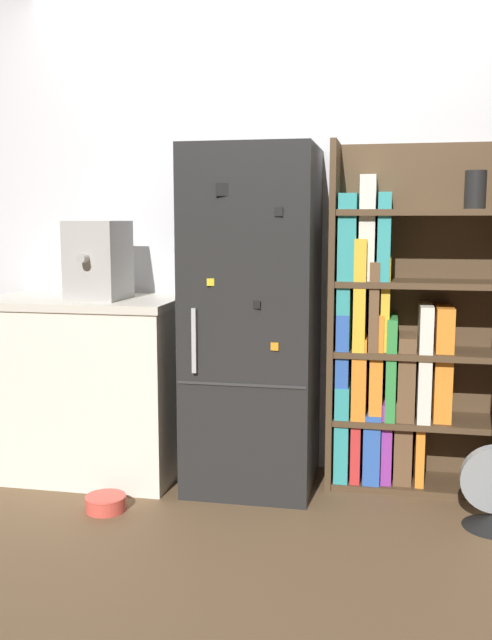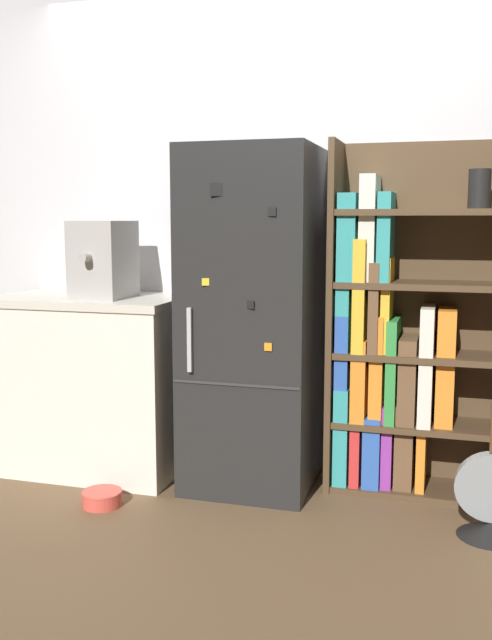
# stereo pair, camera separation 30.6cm
# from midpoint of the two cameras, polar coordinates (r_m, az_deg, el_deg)

# --- Properties ---
(ground_plane) EXTENTS (16.00, 16.00, 0.00)m
(ground_plane) POSITION_cam_midpoint_polar(r_m,az_deg,el_deg) (3.58, 2.36, -13.76)
(ground_plane) COLOR brown
(wall_back) EXTENTS (8.00, 0.05, 2.60)m
(wall_back) POSITION_cam_midpoint_polar(r_m,az_deg,el_deg) (3.79, 4.23, 7.59)
(wall_back) COLOR silver
(wall_back) RESTS_ON ground_plane
(refrigerator) EXTENTS (0.62, 0.62, 1.67)m
(refrigerator) POSITION_cam_midpoint_polar(r_m,az_deg,el_deg) (3.51, 3.05, -0.03)
(refrigerator) COLOR black
(refrigerator) RESTS_ON ground_plane
(bookshelf) EXTENTS (0.91, 0.35, 1.70)m
(bookshelf) POSITION_cam_midpoint_polar(r_m,az_deg,el_deg) (3.58, 14.71, -1.78)
(bookshelf) COLOR #4C3823
(bookshelf) RESTS_ON ground_plane
(kitchen_counter) EXTENTS (0.98, 0.62, 0.93)m
(kitchen_counter) POSITION_cam_midpoint_polar(r_m,az_deg,el_deg) (3.86, -9.77, -4.98)
(kitchen_counter) COLOR silver
(kitchen_counter) RESTS_ON ground_plane
(espresso_machine) EXTENTS (0.25, 0.38, 0.39)m
(espresso_machine) POSITION_cam_midpoint_polar(r_m,az_deg,el_deg) (3.68, -9.02, 4.80)
(espresso_machine) COLOR #A5A39E
(espresso_machine) RESTS_ON kitchen_counter
(guitar) EXTENTS (0.31, 0.29, 1.25)m
(guitar) POSITION_cam_midpoint_polar(r_m,az_deg,el_deg) (3.28, 21.74, -13.03)
(guitar) COLOR black
(guitar) RESTS_ON ground_plane
(pet_bowl) EXTENTS (0.19, 0.19, 0.07)m
(pet_bowl) POSITION_cam_midpoint_polar(r_m,az_deg,el_deg) (3.47, -8.92, -13.88)
(pet_bowl) COLOR #D84C3F
(pet_bowl) RESTS_ON ground_plane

